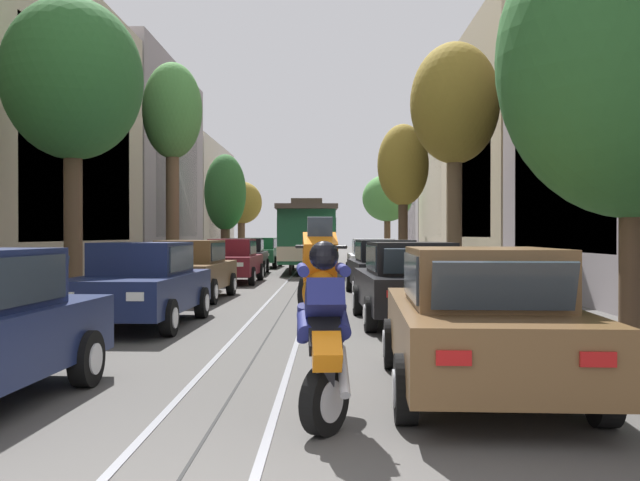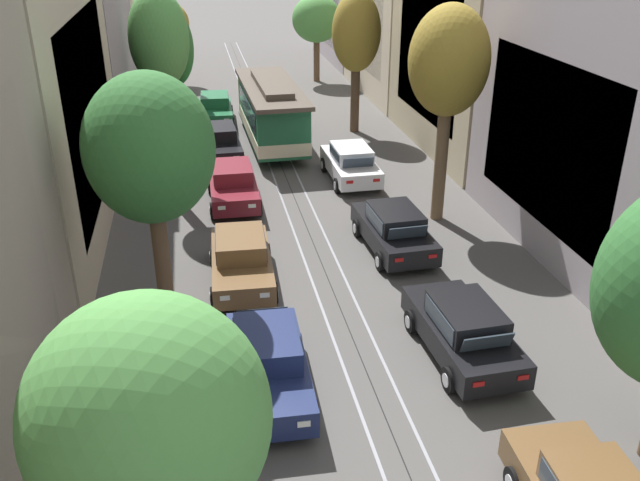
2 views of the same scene
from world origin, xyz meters
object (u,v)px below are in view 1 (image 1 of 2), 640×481
object	(u,v)px
parked_car_brown_mid_left	(190,269)
street_tree_kerb_right_near	(633,59)
street_tree_kerb_right_mid	(403,167)
parked_car_green_sixth_left	(261,252)
street_tree_kerb_left_far	(241,204)
street_tree_kerb_left_second	(73,82)
parked_car_maroon_fourth_left	(232,261)
parked_car_black_mid_right	(384,267)
cable_car_trolley	(307,236)
street_tree_kerb_right_second	(455,107)
parked_car_brown_near_right	(479,320)
motorcycle_with_rider	(322,315)
parked_car_white_fourth_right	(373,259)
parked_car_black_second_right	(409,282)
street_tree_kerb_left_fourth	(225,194)
street_tree_kerb_left_mid	(172,117)
street_tree_kerb_right_fourth	(387,199)
parked_car_black_fifth_left	(245,256)
parked_car_navy_second_left	(141,284)

from	to	relation	value
parked_car_brown_mid_left	street_tree_kerb_right_near	size ratio (longest dim) A/B	0.70
parked_car_brown_mid_left	street_tree_kerb_right_mid	size ratio (longest dim) A/B	0.62
parked_car_green_sixth_left	street_tree_kerb_left_far	distance (m)	11.56
street_tree_kerb_right_near	street_tree_kerb_left_second	bearing A→B (deg)	146.59
parked_car_maroon_fourth_left	parked_car_black_mid_right	xyz separation A→B (m)	(5.07, -5.28, 0.00)
parked_car_green_sixth_left	cable_car_trolley	world-z (taller)	cable_car_trolley
parked_car_black_mid_right	street_tree_kerb_right_near	distance (m)	11.27
parked_car_brown_mid_left	street_tree_kerb_right_mid	xyz separation A→B (m)	(7.31, 15.59, 4.23)
street_tree_kerb_right_near	street_tree_kerb_right_second	size ratio (longest dim) A/B	0.80
parked_car_green_sixth_left	parked_car_brown_near_right	size ratio (longest dim) A/B	1.00
parked_car_maroon_fourth_left	street_tree_kerb_right_second	distance (m)	9.46
street_tree_kerb_right_near	motorcycle_with_rider	xyz separation A→B (m)	(-4.16, -3.21, -3.10)
parked_car_brown_mid_left	street_tree_kerb_right_near	distance (m)	12.50
parked_car_white_fourth_right	street_tree_kerb_right_mid	xyz separation A→B (m)	(1.92, 7.35, 4.23)
parked_car_brown_mid_left	motorcycle_with_rider	world-z (taller)	motorcycle_with_rider
parked_car_black_second_right	street_tree_kerb_left_fourth	distance (m)	25.61
parked_car_white_fourth_right	street_tree_kerb_left_mid	size ratio (longest dim) A/B	0.54
street_tree_kerb_right_second	street_tree_kerb_right_fourth	world-z (taller)	street_tree_kerb_right_second
street_tree_kerb_right_second	street_tree_kerb_right_fourth	xyz separation A→B (m)	(-0.15, 24.41, -1.66)
parked_car_black_mid_right	street_tree_kerb_left_far	world-z (taller)	street_tree_kerb_left_far
parked_car_black_mid_right	street_tree_kerb_right_near	size ratio (longest dim) A/B	0.70
street_tree_kerb_right_second	parked_car_black_fifth_left	bearing A→B (deg)	132.01
parked_car_brown_near_right	motorcycle_with_rider	distance (m)	2.13
parked_car_black_fifth_left	street_tree_kerb_right_near	bearing A→B (deg)	-69.88
parked_car_green_sixth_left	street_tree_kerb_left_fourth	distance (m)	3.84
street_tree_kerb_left_mid	street_tree_kerb_right_near	bearing A→B (deg)	-59.00
parked_car_navy_second_left	street_tree_kerb_right_fourth	world-z (taller)	street_tree_kerb_right_fourth
parked_car_black_second_right	street_tree_kerb_left_second	distance (m)	9.06
parked_car_brown_mid_left	street_tree_kerb_left_fourth	xyz separation A→B (m)	(-1.94, 19.36, 3.17)
street_tree_kerb_right_mid	parked_car_maroon_fourth_left	bearing A→B (deg)	-128.20
parked_car_navy_second_left	parked_car_black_mid_right	distance (m)	8.51
parked_car_navy_second_left	street_tree_kerb_right_mid	bearing A→B (deg)	71.33
parked_car_brown_mid_left	parked_car_white_fourth_right	world-z (taller)	same
parked_car_white_fourth_right	street_tree_kerb_right_mid	size ratio (longest dim) A/B	0.61
street_tree_kerb_left_mid	cable_car_trolley	distance (m)	9.11
parked_car_black_fifth_left	street_tree_kerb_right_near	distance (m)	23.04
cable_car_trolley	street_tree_kerb_left_far	bearing A→B (deg)	107.73
parked_car_brown_near_right	street_tree_kerb_right_second	bearing A→B (deg)	81.00
street_tree_kerb_left_fourth	street_tree_kerb_right_mid	xyz separation A→B (m)	(9.24, -3.77, 1.06)
parked_car_brown_mid_left	parked_car_green_sixth_left	xyz separation A→B (m)	(0.09, 18.57, 0.00)
street_tree_kerb_left_mid	street_tree_kerb_right_near	size ratio (longest dim) A/B	1.30
street_tree_kerb_right_mid	street_tree_kerb_right_fourth	xyz separation A→B (m)	(0.25, 12.50, -0.89)
street_tree_kerb_left_fourth	parked_car_navy_second_left	bearing A→B (deg)	-85.14
parked_car_brown_mid_left	parked_car_maroon_fourth_left	distance (m)	6.59
street_tree_kerb_left_fourth	motorcycle_with_rider	world-z (taller)	street_tree_kerb_left_fourth
parked_car_black_mid_right	street_tree_kerb_right_near	world-z (taller)	street_tree_kerb_right_near
parked_car_maroon_fourth_left	cable_car_trolley	size ratio (longest dim) A/B	0.48
street_tree_kerb_left_fourth	street_tree_kerb_right_fourth	xyz separation A→B (m)	(9.50, 8.73, 0.17)
parked_car_maroon_fourth_left	street_tree_kerb_right_mid	distance (m)	12.22
parked_car_brown_mid_left	street_tree_kerb_left_second	xyz separation A→B (m)	(-2.20, -2.54, 4.47)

